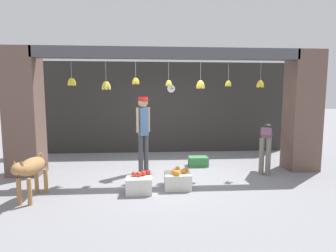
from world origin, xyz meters
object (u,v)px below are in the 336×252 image
shopkeeper (143,127)px  water_bottle (148,179)px  fruit_crate_apples (140,184)px  produce_box_green (198,161)px  worker_stooping (266,141)px  fruit_crate_oranges (178,180)px  dog (31,169)px  wall_clock (171,89)px

shopkeeper → water_bottle: size_ratio=6.83×
fruit_crate_apples → produce_box_green: size_ratio=0.97×
worker_stooping → water_bottle: worker_stooping is taller
fruit_crate_oranges → produce_box_green: 1.74m
shopkeeper → produce_box_green: size_ratio=3.64×
produce_box_green → water_bottle: size_ratio=1.88×
dog → wall_clock: 4.80m
produce_box_green → wall_clock: (-0.56, 1.73, 1.89)m
shopkeeper → wall_clock: size_ratio=6.80×
shopkeeper → fruit_crate_apples: 1.61m
fruit_crate_oranges → fruit_crate_apples: size_ratio=1.06×
fruit_crate_oranges → wall_clock: (0.14, 3.32, 1.83)m
dog → produce_box_green: dog is taller
dog → wall_clock: wall_clock is taller
fruit_crate_apples → water_bottle: (0.16, 0.41, -0.04)m
water_bottle → wall_clock: 3.67m
dog → worker_stooping: bearing=110.7°
worker_stooping → water_bottle: size_ratio=4.28×
dog → shopkeeper: 2.49m
dog → shopkeeper: bearing=134.9°
fruit_crate_apples → dog: bearing=-173.1°
water_bottle → wall_clock: wall_clock is taller
dog → fruit_crate_oranges: dog is taller
fruit_crate_oranges → fruit_crate_apples: same height
fruit_crate_apples → water_bottle: fruit_crate_apples is taller
wall_clock → dog: bearing=-126.0°
water_bottle → dog: bearing=-162.3°
water_bottle → fruit_crate_apples: bearing=-111.0°
worker_stooping → wall_clock: size_ratio=4.26×
shopkeeper → fruit_crate_oranges: size_ratio=3.53×
worker_stooping → fruit_crate_oranges: size_ratio=2.21×
fruit_crate_oranges → water_bottle: size_ratio=1.94×
fruit_crate_apples → fruit_crate_oranges: bearing=12.6°
shopkeeper → worker_stooping: bearing=147.1°
wall_clock → worker_stooping: bearing=-49.8°
water_bottle → shopkeeper: bearing=97.1°
dog → wall_clock: bearing=149.0°
dog → fruit_crate_apples: size_ratio=2.22×
fruit_crate_oranges → water_bottle: fruit_crate_oranges is taller
dog → worker_stooping: worker_stooping is taller
worker_stooping → water_bottle: bearing=-138.0°
fruit_crate_apples → water_bottle: 0.44m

